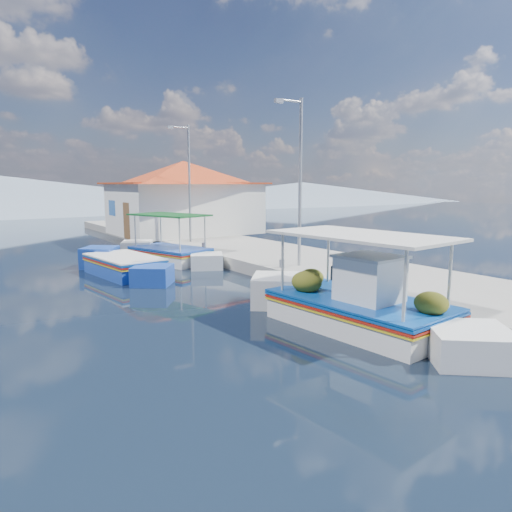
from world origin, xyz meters
TOP-DOWN VIEW (x-y plane):
  - ground at (0.00, 0.00)m, footprint 160.00×160.00m
  - quay at (5.90, 6.00)m, footprint 5.00×44.00m
  - bollards at (3.80, 5.25)m, footprint 0.20×17.20m
  - main_caique at (1.97, -3.39)m, footprint 2.66×7.78m
  - caique_green_canopy at (2.12, 8.07)m, footprint 3.19×6.17m
  - caique_blue_hull at (-0.56, 6.38)m, footprint 2.35×6.29m
  - harbor_building at (6.20, 15.00)m, footprint 10.49×10.49m
  - lamp_post_near at (4.51, 2.00)m, footprint 1.21×0.14m
  - lamp_post_far at (4.51, 11.00)m, footprint 1.21×0.14m
  - mountain_ridge at (6.54, 56.00)m, footprint 171.40×96.00m

SIDE VIEW (x-z plane):
  - ground at x=0.00m, z-range 0.00..0.00m
  - quay at x=5.90m, z-range 0.00..0.50m
  - caique_blue_hull at x=-0.56m, z-range -0.26..0.87m
  - caique_green_canopy at x=2.12m, z-range -0.85..1.57m
  - main_caique at x=1.97m, z-range -0.79..1.78m
  - bollards at x=3.80m, z-range 0.50..0.80m
  - mountain_ridge at x=6.54m, z-range -0.71..4.79m
  - harbor_building at x=6.20m, z-range 0.58..4.98m
  - lamp_post_near at x=4.51m, z-range 0.85..6.85m
  - lamp_post_far at x=4.51m, z-range 0.85..6.85m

